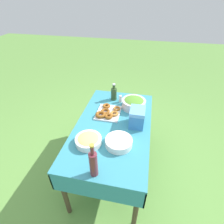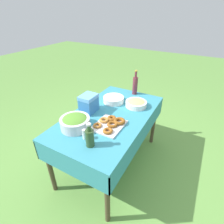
{
  "view_description": "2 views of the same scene",
  "coord_description": "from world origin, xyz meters",
  "px_view_note": "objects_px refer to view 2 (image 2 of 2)",
  "views": [
    {
      "loc": [
        1.47,
        0.29,
        2.02
      ],
      "look_at": [
        -0.08,
        -0.03,
        0.87
      ],
      "focal_mm": 28.0,
      "sensor_mm": 36.0,
      "label": 1
    },
    {
      "loc": [
        -1.46,
        -0.84,
        1.82
      ],
      "look_at": [
        -0.03,
        -0.04,
        0.82
      ],
      "focal_mm": 28.0,
      "sensor_mm": 36.0,
      "label": 2
    }
  ],
  "objects_px": {
    "pasta_bowl": "(136,103)",
    "plate_stack": "(114,99)",
    "salad_bowl": "(75,122)",
    "cooler_box": "(89,103)",
    "donut_platter": "(110,124)",
    "olive_oil_bottle": "(90,137)",
    "wine_bottle": "(135,85)"
  },
  "relations": [
    {
      "from": "donut_platter",
      "to": "cooler_box",
      "type": "xyz_separation_m",
      "value": [
        0.13,
        0.36,
        0.08
      ]
    },
    {
      "from": "pasta_bowl",
      "to": "donut_platter",
      "type": "xyz_separation_m",
      "value": [
        -0.51,
        0.08,
        -0.02
      ]
    },
    {
      "from": "plate_stack",
      "to": "donut_platter",
      "type": "bearing_deg",
      "value": -155.21
    },
    {
      "from": "olive_oil_bottle",
      "to": "wine_bottle",
      "type": "relative_size",
      "value": 0.69
    },
    {
      "from": "pasta_bowl",
      "to": "plate_stack",
      "type": "height_order",
      "value": "pasta_bowl"
    },
    {
      "from": "cooler_box",
      "to": "salad_bowl",
      "type": "bearing_deg",
      "value": -168.36
    },
    {
      "from": "wine_bottle",
      "to": "cooler_box",
      "type": "relative_size",
      "value": 1.64
    },
    {
      "from": "wine_bottle",
      "to": "cooler_box",
      "type": "bearing_deg",
      "value": 158.25
    },
    {
      "from": "olive_oil_bottle",
      "to": "pasta_bowl",
      "type": "bearing_deg",
      "value": -5.41
    },
    {
      "from": "salad_bowl",
      "to": "wine_bottle",
      "type": "height_order",
      "value": "wine_bottle"
    },
    {
      "from": "cooler_box",
      "to": "donut_platter",
      "type": "bearing_deg",
      "value": -110.32
    },
    {
      "from": "salad_bowl",
      "to": "cooler_box",
      "type": "relative_size",
      "value": 1.44
    },
    {
      "from": "pasta_bowl",
      "to": "olive_oil_bottle",
      "type": "distance_m",
      "value": 0.86
    },
    {
      "from": "pasta_bowl",
      "to": "cooler_box",
      "type": "xyz_separation_m",
      "value": [
        -0.38,
        0.43,
        0.06
      ]
    },
    {
      "from": "olive_oil_bottle",
      "to": "wine_bottle",
      "type": "distance_m",
      "value": 1.18
    },
    {
      "from": "pasta_bowl",
      "to": "olive_oil_bottle",
      "type": "height_order",
      "value": "olive_oil_bottle"
    },
    {
      "from": "plate_stack",
      "to": "wine_bottle",
      "type": "xyz_separation_m",
      "value": [
        0.36,
        -0.14,
        0.1
      ]
    },
    {
      "from": "pasta_bowl",
      "to": "salad_bowl",
      "type": "bearing_deg",
      "value": 152.84
    },
    {
      "from": "plate_stack",
      "to": "wine_bottle",
      "type": "bearing_deg",
      "value": -21.44
    },
    {
      "from": "salad_bowl",
      "to": "plate_stack",
      "type": "bearing_deg",
      "value": -5.96
    },
    {
      "from": "olive_oil_bottle",
      "to": "cooler_box",
      "type": "relative_size",
      "value": 1.13
    },
    {
      "from": "wine_bottle",
      "to": "olive_oil_bottle",
      "type": "bearing_deg",
      "value": -176.46
    },
    {
      "from": "cooler_box",
      "to": "pasta_bowl",
      "type": "bearing_deg",
      "value": -48.8
    },
    {
      "from": "salad_bowl",
      "to": "wine_bottle",
      "type": "bearing_deg",
      "value": -11.55
    },
    {
      "from": "olive_oil_bottle",
      "to": "donut_platter",
      "type": "bearing_deg",
      "value": -0.93
    },
    {
      "from": "olive_oil_bottle",
      "to": "cooler_box",
      "type": "bearing_deg",
      "value": 36.47
    },
    {
      "from": "pasta_bowl",
      "to": "plate_stack",
      "type": "distance_m",
      "value": 0.3
    },
    {
      "from": "salad_bowl",
      "to": "plate_stack",
      "type": "distance_m",
      "value": 0.68
    },
    {
      "from": "salad_bowl",
      "to": "cooler_box",
      "type": "height_order",
      "value": "cooler_box"
    },
    {
      "from": "wine_bottle",
      "to": "cooler_box",
      "type": "xyz_separation_m",
      "value": [
        -0.7,
        0.28,
        -0.03
      ]
    },
    {
      "from": "salad_bowl",
      "to": "pasta_bowl",
      "type": "relative_size",
      "value": 1.16
    },
    {
      "from": "pasta_bowl",
      "to": "plate_stack",
      "type": "xyz_separation_m",
      "value": [
        -0.04,
        0.29,
        -0.01
      ]
    }
  ]
}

